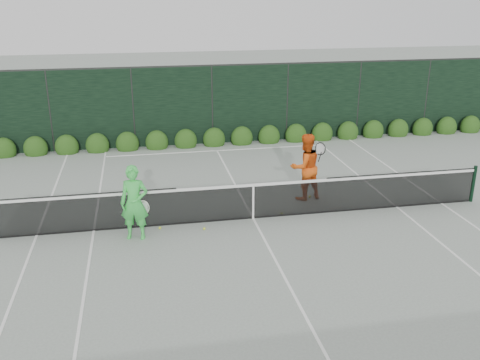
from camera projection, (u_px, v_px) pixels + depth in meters
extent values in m
plane|color=gray|center=(253.00, 218.00, 14.20)|extent=(80.00, 80.00, 0.00)
cylinder|color=black|center=(473.00, 184.00, 15.17)|extent=(0.10, 0.10, 1.07)
cube|color=black|center=(88.00, 213.00, 13.28)|extent=(4.40, 0.01, 1.02)
cube|color=black|center=(253.00, 202.00, 14.04)|extent=(4.00, 0.01, 0.96)
cube|color=black|center=(401.00, 190.00, 14.78)|extent=(4.40, 0.01, 1.02)
cube|color=white|center=(253.00, 185.00, 13.88)|extent=(12.80, 0.03, 0.07)
cube|color=black|center=(253.00, 218.00, 14.20)|extent=(12.80, 0.02, 0.04)
cube|color=white|center=(253.00, 202.00, 14.05)|extent=(0.05, 0.03, 0.91)
imported|color=#3CCF4E|center=(134.00, 203.00, 12.79)|extent=(0.75, 0.57, 1.85)
torus|color=white|center=(143.00, 208.00, 12.98)|extent=(0.30, 0.06, 0.30)
cylinder|color=black|center=(144.00, 217.00, 13.06)|extent=(0.10, 0.03, 0.30)
imported|color=#EB5713|center=(305.00, 167.00, 15.23)|extent=(1.08, 0.93, 1.93)
torus|color=black|center=(320.00, 149.00, 14.92)|extent=(0.27, 0.17, 0.30)
cylinder|color=black|center=(320.00, 157.00, 15.00)|extent=(0.10, 0.03, 0.30)
cube|color=white|center=(37.00, 235.00, 13.22)|extent=(0.06, 23.77, 0.01)
cube|color=white|center=(441.00, 203.00, 15.18)|extent=(0.06, 23.77, 0.01)
cube|color=white|center=(94.00, 231.00, 13.47)|extent=(0.06, 23.77, 0.01)
cube|color=white|center=(397.00, 207.00, 14.94)|extent=(0.06, 23.77, 0.01)
cube|color=white|center=(200.00, 118.00, 25.18)|extent=(11.03, 0.06, 0.01)
cube|color=white|center=(217.00, 151.00, 20.12)|extent=(8.23, 0.06, 0.01)
cube|color=white|center=(253.00, 218.00, 14.20)|extent=(0.06, 12.80, 0.01)
cube|color=black|center=(212.00, 105.00, 20.63)|extent=(32.00, 0.06, 3.00)
cube|color=#262826|center=(211.00, 65.00, 20.11)|extent=(32.00, 0.06, 0.06)
cylinder|color=#262826|center=(50.00, 112.00, 19.55)|extent=(0.08, 0.08, 3.00)
cylinder|color=#262826|center=(133.00, 109.00, 20.09)|extent=(0.08, 0.08, 3.00)
cylinder|color=#262826|center=(212.00, 105.00, 20.63)|extent=(0.08, 0.08, 3.00)
cylinder|color=#262826|center=(287.00, 102.00, 21.16)|extent=(0.08, 0.08, 3.00)
cylinder|color=#262826|center=(358.00, 100.00, 21.70)|extent=(0.08, 0.08, 3.00)
cylinder|color=#262826|center=(426.00, 97.00, 22.23)|extent=(0.08, 0.08, 3.00)
ellipsoid|color=#1A3C10|center=(4.00, 150.00, 19.36)|extent=(0.86, 0.65, 0.94)
ellipsoid|color=#1A3C10|center=(36.00, 149.00, 19.55)|extent=(0.86, 0.65, 0.94)
ellipsoid|color=#1A3C10|center=(67.00, 147.00, 19.75)|extent=(0.86, 0.65, 0.94)
ellipsoid|color=#1A3C10|center=(98.00, 145.00, 19.95)|extent=(0.86, 0.65, 0.94)
ellipsoid|color=#1A3C10|center=(127.00, 144.00, 20.14)|extent=(0.86, 0.65, 0.94)
ellipsoid|color=#1A3C10|center=(157.00, 142.00, 20.34)|extent=(0.86, 0.65, 0.94)
ellipsoid|color=#1A3C10|center=(186.00, 141.00, 20.53)|extent=(0.86, 0.65, 0.94)
ellipsoid|color=#1A3C10|center=(214.00, 139.00, 20.73)|extent=(0.86, 0.65, 0.94)
ellipsoid|color=#1A3C10|center=(242.00, 138.00, 20.93)|extent=(0.86, 0.65, 0.94)
ellipsoid|color=#1A3C10|center=(269.00, 137.00, 21.12)|extent=(0.86, 0.65, 0.94)
ellipsoid|color=#1A3C10|center=(296.00, 135.00, 21.32)|extent=(0.86, 0.65, 0.94)
ellipsoid|color=#1A3C10|center=(322.00, 134.00, 21.52)|extent=(0.86, 0.65, 0.94)
ellipsoid|color=#1A3C10|center=(348.00, 133.00, 21.71)|extent=(0.86, 0.65, 0.94)
ellipsoid|color=#1A3C10|center=(373.00, 131.00, 21.91)|extent=(0.86, 0.65, 0.94)
ellipsoid|color=#1A3C10|center=(398.00, 130.00, 22.10)|extent=(0.86, 0.65, 0.94)
ellipsoid|color=#1A3C10|center=(423.00, 129.00, 22.30)|extent=(0.86, 0.65, 0.94)
ellipsoid|color=#1A3C10|center=(447.00, 128.00, 22.50)|extent=(0.86, 0.65, 0.94)
ellipsoid|color=#1A3C10|center=(470.00, 126.00, 22.69)|extent=(0.86, 0.65, 0.94)
sphere|color=#CFDE31|center=(204.00, 229.00, 13.52)|extent=(0.07, 0.07, 0.07)
sphere|color=#CFDE31|center=(304.00, 199.00, 15.39)|extent=(0.07, 0.07, 0.07)
sphere|color=#CFDE31|center=(310.00, 197.00, 15.59)|extent=(0.07, 0.07, 0.07)
sphere|color=#CFDE31|center=(160.00, 228.00, 13.56)|extent=(0.07, 0.07, 0.07)
sphere|color=#CFDE31|center=(282.00, 213.00, 14.44)|extent=(0.07, 0.07, 0.07)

